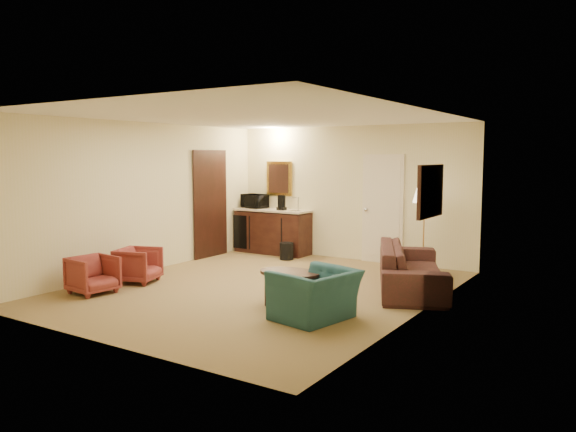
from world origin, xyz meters
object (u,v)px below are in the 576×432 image
at_px(microwave, 255,199).
at_px(coffee_maker, 282,203).
at_px(teal_armchair, 315,286).
at_px(wetbar_cabinet, 273,231).
at_px(rose_chair_far, 93,273).
at_px(coffee_table, 289,289).
at_px(waste_bin, 287,251).
at_px(sofa, 412,260).
at_px(floor_lamp, 424,230).
at_px(rose_chair_near, 138,263).

bearing_deg(microwave, coffee_maker, 4.15).
xyz_separation_m(teal_armchair, coffee_maker, (-2.91, 3.67, 0.66)).
distance_m(wetbar_cabinet, rose_chair_far, 4.33).
bearing_deg(coffee_table, wetbar_cabinet, 127.31).
distance_m(teal_armchair, waste_bin, 4.10).
relative_size(wetbar_cabinet, sofa, 0.70).
distance_m(coffee_table, waste_bin, 3.54).
bearing_deg(rose_chair_far, sofa, -48.55).
relative_size(rose_chair_far, coffee_table, 0.71).
bearing_deg(sofa, wetbar_cabinet, 42.61).
distance_m(sofa, waste_bin, 3.15).
xyz_separation_m(sofa, coffee_table, (-0.99, -1.87, -0.21)).
bearing_deg(teal_armchair, sofa, 179.86).
distance_m(sofa, coffee_maker, 3.73).
distance_m(floor_lamp, microwave, 3.88).
bearing_deg(waste_bin, rose_chair_near, -106.84).
bearing_deg(rose_chair_near, microwave, -15.30).
bearing_deg(wetbar_cabinet, teal_armchair, -49.54).
xyz_separation_m(waste_bin, microwave, (-1.15, 0.52, 0.93)).
relative_size(sofa, coffee_maker, 7.56).
relative_size(rose_chair_far, floor_lamp, 0.41).
height_order(teal_armchair, microwave, microwave).
distance_m(sofa, floor_lamp, 1.29).
bearing_deg(coffee_maker, coffee_table, -51.19).
relative_size(rose_chair_near, coffee_table, 0.72).
relative_size(coffee_table, floor_lamp, 0.57).
xyz_separation_m(waste_bin, coffee_maker, (-0.40, 0.43, 0.91)).
bearing_deg(floor_lamp, rose_chair_far, -131.99).
distance_m(rose_chair_far, coffee_maker, 4.38).
height_order(rose_chair_near, rose_chair_far, rose_chair_near).
bearing_deg(sofa, coffee_table, 127.91).
bearing_deg(teal_armchair, rose_chair_near, -82.86).
height_order(teal_armchair, coffee_maker, coffee_maker).
bearing_deg(wetbar_cabinet, microwave, 174.77).
bearing_deg(rose_chair_near, sofa, -83.19).
bearing_deg(waste_bin, rose_chair_far, -103.17).
bearing_deg(wetbar_cabinet, waste_bin, -36.12).
distance_m(wetbar_cabinet, floor_lamp, 3.38).
xyz_separation_m(rose_chair_far, microwave, (-0.25, 4.37, 0.79)).
xyz_separation_m(rose_chair_far, coffee_table, (2.86, 0.90, -0.06)).
height_order(sofa, rose_chair_far, sofa).
xyz_separation_m(wetbar_cabinet, waste_bin, (0.65, -0.47, -0.29)).
relative_size(coffee_table, waste_bin, 2.57).
bearing_deg(rose_chair_far, floor_lamp, -36.24).
height_order(sofa, floor_lamp, floor_lamp).
height_order(teal_armchair, rose_chair_far, teal_armchair).
xyz_separation_m(wetbar_cabinet, sofa, (3.60, -1.55, -0.00)).
xyz_separation_m(sofa, rose_chair_far, (-3.85, -2.77, -0.15)).
distance_m(wetbar_cabinet, coffee_maker, 0.66).
bearing_deg(sofa, rose_chair_near, 92.16).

